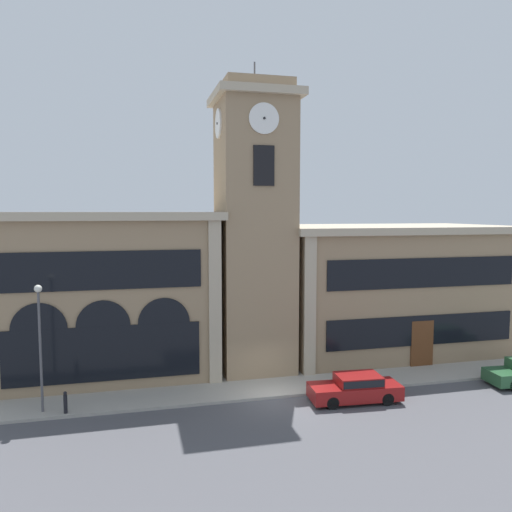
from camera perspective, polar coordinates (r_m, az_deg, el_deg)
ground_plane at (r=26.83m, az=2.45°, el=-16.00°), size 300.00×300.00×0.00m
sidewalk_kerb at (r=33.27m, az=-1.04°, el=-11.65°), size 43.60×14.11×0.15m
clock_tower at (r=29.83m, az=-0.16°, el=3.07°), size 4.92×4.92×18.32m
town_hall_left_wing at (r=31.86m, az=-16.65°, el=-3.82°), size 13.24×9.98×9.64m
town_hall_right_wing at (r=36.23m, az=14.62°, el=-3.46°), size 16.09×9.98×8.70m
parked_car_near at (r=26.73m, az=11.33°, el=-14.53°), size 4.72×2.05×1.39m
street_lamp at (r=25.77m, az=-23.49°, el=-7.74°), size 0.36×0.36×6.10m
bollard at (r=26.13m, az=-20.95°, el=-15.37°), size 0.18×0.18×1.06m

